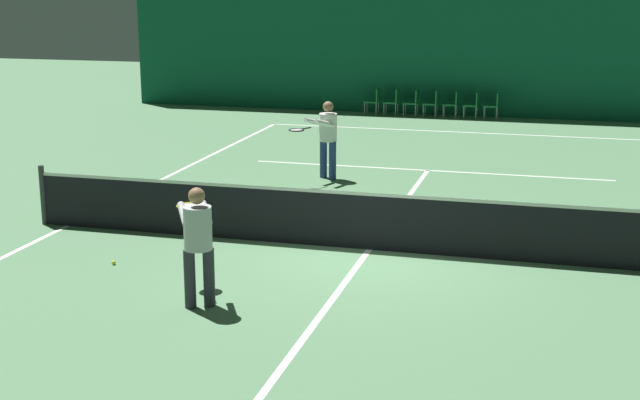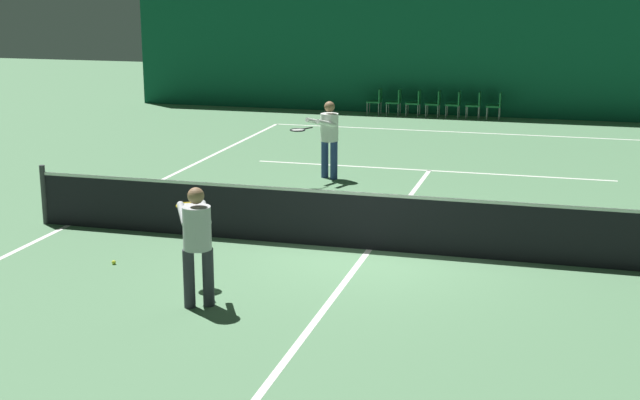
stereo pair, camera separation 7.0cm
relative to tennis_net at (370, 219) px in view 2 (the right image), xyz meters
name	(u,v)px [view 2 (the right image)]	position (x,y,z in m)	size (l,w,h in m)	color
ground_plane	(369,250)	(0.00, 0.00, -0.51)	(60.00, 60.00, 0.00)	#56845B
backdrop_curtain	(473,53)	(0.00, 15.19, 1.49)	(23.00, 0.12, 3.99)	#0F5138
court_line_baseline_far	(458,132)	(0.00, 11.90, -0.51)	(11.00, 0.10, 0.00)	white
court_line_service_far	(429,170)	(0.00, 6.40, -0.51)	(8.25, 0.10, 0.00)	white
court_line_sideline_left	(68,225)	(-5.50, 0.00, -0.51)	(0.10, 23.80, 0.00)	white
court_line_centre	(369,250)	(0.00, 0.00, -0.51)	(0.10, 12.80, 0.00)	white
tennis_net	(370,219)	(0.00, 0.00, 0.00)	(12.00, 0.10, 1.07)	black
player_near	(197,237)	(-1.67, -3.10, 0.45)	(0.99, 1.33, 1.64)	#2D2D38
player_far	(328,134)	(-2.03, 4.96, 0.48)	(0.94, 1.38, 1.71)	navy
courtside_chair_0	(376,100)	(-2.99, 14.64, -0.03)	(0.44, 0.44, 0.84)	#99999E
courtside_chair_1	(396,100)	(-2.36, 14.64, -0.03)	(0.44, 0.44, 0.84)	#99999E
courtside_chair_2	(415,101)	(-1.72, 14.64, -0.03)	(0.44, 0.44, 0.84)	#99999E
courtside_chair_3	(435,102)	(-1.08, 14.64, -0.03)	(0.44, 0.44, 0.84)	#99999E
courtside_chair_4	(455,102)	(-0.45, 14.64, -0.03)	(0.44, 0.44, 0.84)	#99999E
courtside_chair_5	(476,103)	(0.19, 14.64, -0.03)	(0.44, 0.44, 0.84)	#99999E
courtside_chair_6	(496,104)	(0.83, 14.64, -0.03)	(0.44, 0.44, 0.84)	#99999E
tennis_ball	(114,262)	(-3.63, -1.80, -0.48)	(0.07, 0.07, 0.07)	#D1DB33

